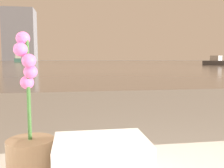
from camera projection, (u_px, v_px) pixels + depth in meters
potted_orchid at (30, 137)px, 0.81m from camera, size 0.15×0.15×0.44m
towel_stack at (101, 159)px, 0.73m from camera, size 0.27×0.19×0.12m
harbor_water at (73, 62)px, 60.98m from camera, size 180.00×110.00×0.01m
harbor_boat_0 at (216, 62)px, 34.58m from camera, size 2.46×3.73×1.33m
harbor_boat_3 at (18, 59)px, 64.54m from camera, size 2.96×5.82×2.08m
skyline_tower_2 at (20, 35)px, 111.19m from camera, size 13.25×11.95×22.66m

